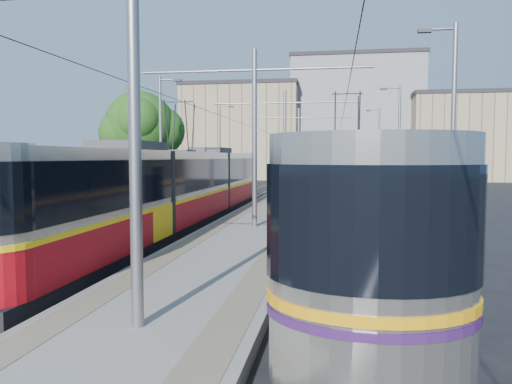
# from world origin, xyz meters

# --- Properties ---
(ground) EXTENTS (160.00, 160.00, 0.00)m
(ground) POSITION_xyz_m (0.00, 0.00, 0.00)
(ground) COLOR black
(ground) RESTS_ON ground
(platform) EXTENTS (4.00, 50.00, 0.30)m
(platform) POSITION_xyz_m (0.00, 17.00, 0.15)
(platform) COLOR gray
(platform) RESTS_ON ground
(tactile_strip_left) EXTENTS (0.70, 50.00, 0.01)m
(tactile_strip_left) POSITION_xyz_m (-1.45, 17.00, 0.30)
(tactile_strip_left) COLOR gray
(tactile_strip_left) RESTS_ON platform
(tactile_strip_right) EXTENTS (0.70, 50.00, 0.01)m
(tactile_strip_right) POSITION_xyz_m (1.45, 17.00, 0.30)
(tactile_strip_right) COLOR gray
(tactile_strip_right) RESTS_ON platform
(rails) EXTENTS (8.71, 70.00, 0.03)m
(rails) POSITION_xyz_m (0.00, 17.00, 0.02)
(rails) COLOR gray
(rails) RESTS_ON ground
(tram_left) EXTENTS (2.43, 27.77, 5.50)m
(tram_left) POSITION_xyz_m (-3.60, 9.70, 1.71)
(tram_left) COLOR black
(tram_left) RESTS_ON ground
(tram_right) EXTENTS (2.43, 29.41, 5.50)m
(tram_right) POSITION_xyz_m (3.60, 8.00, 1.86)
(tram_right) COLOR black
(tram_right) RESTS_ON ground
(catenary) EXTENTS (9.20, 70.00, 7.00)m
(catenary) POSITION_xyz_m (0.00, 14.15, 4.52)
(catenary) COLOR slate
(catenary) RESTS_ON platform
(street_lamps) EXTENTS (15.18, 38.22, 8.00)m
(street_lamps) POSITION_xyz_m (-0.00, 21.00, 4.18)
(street_lamps) COLOR slate
(street_lamps) RESTS_ON ground
(shelter) EXTENTS (0.79, 1.13, 2.33)m
(shelter) POSITION_xyz_m (0.73, 11.13, 1.52)
(shelter) COLOR black
(shelter) RESTS_ON platform
(tree) EXTENTS (5.17, 4.78, 7.52)m
(tree) POSITION_xyz_m (-9.55, 20.71, 5.08)
(tree) COLOR #382314
(tree) RESTS_ON ground
(building_left) EXTENTS (16.32, 12.24, 13.34)m
(building_left) POSITION_xyz_m (-10.00, 60.00, 6.68)
(building_left) COLOR #968C65
(building_left) RESTS_ON ground
(building_centre) EXTENTS (18.36, 14.28, 17.32)m
(building_centre) POSITION_xyz_m (6.00, 64.00, 8.67)
(building_centre) COLOR gray
(building_centre) RESTS_ON ground
(building_right) EXTENTS (14.28, 10.20, 11.39)m
(building_right) POSITION_xyz_m (20.00, 58.00, 5.71)
(building_right) COLOR #968C65
(building_right) RESTS_ON ground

